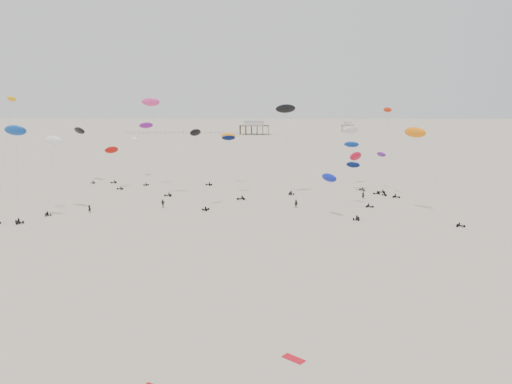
{
  "coord_description": "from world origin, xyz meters",
  "views": [
    {
      "loc": [
        3.09,
        -4.26,
        24.1
      ],
      "look_at": [
        0.0,
        88.0,
        7.0
      ],
      "focal_mm": 35.0,
      "sensor_mm": 36.0,
      "label": 1
    }
  ],
  "objects_px": {
    "spectator_0": "(90,213)",
    "pavilion_small": "(347,127)",
    "pavilion_main": "(254,128)",
    "rig_0": "(354,156)",
    "rig_9": "(131,147)"
  },
  "relations": [
    {
      "from": "pavilion_main",
      "to": "pavilion_small",
      "type": "xyz_separation_m",
      "value": [
        70.0,
        30.0,
        -0.74
      ]
    },
    {
      "from": "rig_9",
      "to": "pavilion_main",
      "type": "bearing_deg",
      "value": -21.88
    },
    {
      "from": "spectator_0",
      "to": "pavilion_small",
      "type": "bearing_deg",
      "value": -96.91
    },
    {
      "from": "pavilion_main",
      "to": "rig_0",
      "type": "xyz_separation_m",
      "value": [
        34.97,
        -220.52,
        5.17
      ]
    },
    {
      "from": "pavilion_small",
      "to": "spectator_0",
      "type": "distance_m",
      "value": 296.28
    },
    {
      "from": "pavilion_main",
      "to": "rig_0",
      "type": "relative_size",
      "value": 1.57
    },
    {
      "from": "rig_9",
      "to": "spectator_0",
      "type": "bearing_deg",
      "value": 172.29
    },
    {
      "from": "pavilion_main",
      "to": "rig_0",
      "type": "distance_m",
      "value": 223.33
    },
    {
      "from": "pavilion_small",
      "to": "spectator_0",
      "type": "relative_size",
      "value": 4.23
    },
    {
      "from": "pavilion_main",
      "to": "rig_9",
      "type": "height_order",
      "value": "rig_9"
    },
    {
      "from": "rig_9",
      "to": "spectator_0",
      "type": "height_order",
      "value": "rig_9"
    },
    {
      "from": "rig_0",
      "to": "spectator_0",
      "type": "relative_size",
      "value": 6.28
    },
    {
      "from": "rig_0",
      "to": "spectator_0",
      "type": "bearing_deg",
      "value": 1.15
    },
    {
      "from": "rig_9",
      "to": "spectator_0",
      "type": "relative_size",
      "value": 8.44
    },
    {
      "from": "pavilion_small",
      "to": "rig_9",
      "type": "relative_size",
      "value": 0.5
    }
  ]
}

